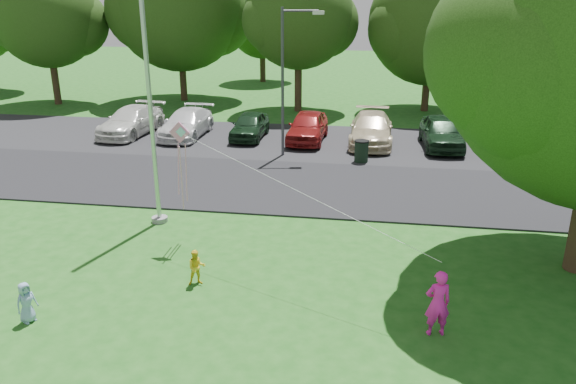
# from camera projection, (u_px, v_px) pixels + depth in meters

# --- Properties ---
(ground) EXTENTS (120.00, 120.00, 0.00)m
(ground) POSITION_uv_depth(u_px,v_px,m) (226.00, 316.00, 12.67)
(ground) COLOR #1A5416
(ground) RESTS_ON ground
(park_road) EXTENTS (60.00, 6.00, 0.06)m
(park_road) POSITION_uv_depth(u_px,v_px,m) (288.00, 186.00, 21.02)
(park_road) COLOR black
(park_road) RESTS_ON ground
(parking_strip) EXTENTS (42.00, 7.00, 0.06)m
(parking_strip) POSITION_uv_depth(u_px,v_px,m) (309.00, 142.00, 27.06)
(parking_strip) COLOR black
(parking_strip) RESTS_ON ground
(flagpole) EXTENTS (0.50, 0.50, 10.00)m
(flagpole) POSITION_uv_depth(u_px,v_px,m) (149.00, 90.00, 16.42)
(flagpole) COLOR #B7BABF
(flagpole) RESTS_ON ground
(street_lamp) EXTENTS (1.76, 0.48, 6.30)m
(street_lamp) POSITION_uv_depth(u_px,v_px,m) (288.00, 70.00, 23.60)
(street_lamp) COLOR #3F3F44
(street_lamp) RESTS_ON ground
(trash_can) EXTENTS (0.62, 0.62, 0.98)m
(trash_can) POSITION_uv_depth(u_px,v_px,m) (361.00, 152.00, 23.74)
(trash_can) COLOR black
(trash_can) RESTS_ON ground
(tree_row) EXTENTS (64.35, 11.94, 10.88)m
(tree_row) POSITION_uv_depth(u_px,v_px,m) (355.00, 12.00, 33.01)
(tree_row) COLOR #332316
(tree_row) RESTS_ON ground
(horizon_trees) EXTENTS (77.46, 7.20, 7.02)m
(horizon_trees) POSITION_uv_depth(u_px,v_px,m) (393.00, 27.00, 42.09)
(horizon_trees) COLOR #332316
(horizon_trees) RESTS_ON ground
(parked_cars) EXTENTS (20.14, 4.97, 1.46)m
(parked_cars) POSITION_uv_depth(u_px,v_px,m) (308.00, 127.00, 26.86)
(parked_cars) COLOR silver
(parked_cars) RESTS_ON ground
(woman) EXTENTS (0.62, 0.48, 1.50)m
(woman) POSITION_uv_depth(u_px,v_px,m) (438.00, 303.00, 11.76)
(woman) COLOR #F120AD
(woman) RESTS_ON ground
(child_yellow) EXTENTS (0.55, 0.50, 0.92)m
(child_yellow) POSITION_uv_depth(u_px,v_px,m) (197.00, 267.00, 13.90)
(child_yellow) COLOR yellow
(child_yellow) RESTS_ON ground
(child_blue) EXTENTS (0.48, 0.55, 0.95)m
(child_blue) POSITION_uv_depth(u_px,v_px,m) (26.00, 302.00, 12.31)
(child_blue) COLOR #85A5CC
(child_blue) RESTS_ON ground
(kite) EXTENTS (7.05, 3.89, 2.62)m
(kite) POSITION_uv_depth(u_px,v_px,m) (186.00, 150.00, 15.29)
(kite) COLOR pink
(kite) RESTS_ON ground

